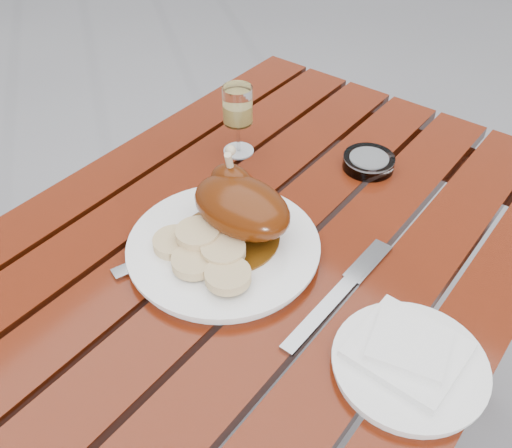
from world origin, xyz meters
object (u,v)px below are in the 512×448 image
Objects in this scene: ashtray at (369,162)px; table at (253,379)px; wine_glass at (238,121)px; side_plate at (409,365)px; dinner_plate at (224,248)px.

table is at bearing -96.70° from ashtray.
wine_glass is 0.57m from side_plate.
dinner_plate is 2.19× the size of wine_glass.
dinner_plate is at bearing -55.87° from wine_glass.
table is 0.49m from side_plate.
dinner_plate is 1.51× the size of side_plate.
wine_glass is 1.44× the size of ashtray.
dinner_plate is 3.15× the size of ashtray.
wine_glass reaches higher than dinner_plate.
ashtray is (0.04, 0.32, 0.39)m from table.
wine_glass reaches higher than table.
ashtray is at bearing 25.47° from wine_glass.
side_plate is at bearing -3.44° from dinner_plate.
wine_glass reaches higher than side_plate.
table is 12.11× the size of ashtray.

